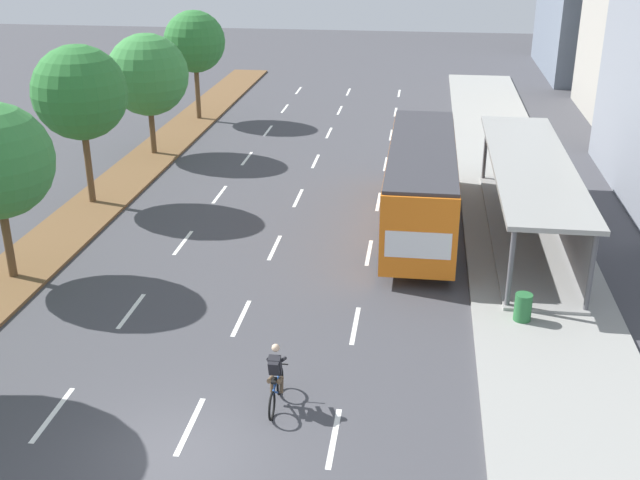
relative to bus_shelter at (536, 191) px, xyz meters
name	(u,v)px	position (x,y,z in m)	size (l,w,h in m)	color
ground_plane	(176,456)	(-9.53, -14.42, -1.86)	(140.00, 140.00, 0.00)	#424247
median_strip	(134,172)	(-17.83, 5.58, -1.80)	(2.60, 52.00, 0.12)	brown
sidewalk_right	(510,188)	(-0.28, 5.58, -1.79)	(4.50, 52.00, 0.15)	gray
lane_divider_left	(220,194)	(-13.03, 3.16, -1.86)	(0.14, 46.15, 0.01)	white
lane_divider_center	(298,198)	(-9.53, 3.16, -1.86)	(0.14, 46.15, 0.01)	white
lane_divider_right	(379,202)	(-6.03, 3.16, -1.86)	(0.14, 46.15, 0.01)	white
bus_shelter	(536,191)	(0.00, 0.00, 0.00)	(2.90, 13.49, 2.86)	gray
bus	(421,178)	(-4.28, 0.35, 0.20)	(2.54, 11.29, 3.37)	orange
cyclist	(276,379)	(-7.62, -12.18, -1.07)	(0.46, 1.82, 1.71)	black
median_tree_third	(80,93)	(-18.08, 1.27, 2.89)	(3.82, 3.82, 6.56)	brown
median_tree_fourth	(148,75)	(-17.87, 8.65, 2.22)	(4.01, 4.01, 5.98)	brown
median_tree_fifth	(195,42)	(-17.59, 16.03, 2.72)	(3.53, 3.53, 6.25)	brown
trash_bin	(523,307)	(-1.08, -7.05, -1.29)	(0.52, 0.52, 0.85)	#286B38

